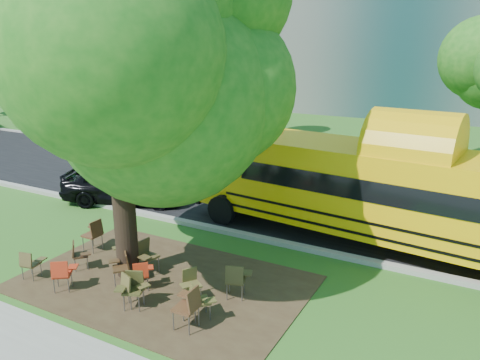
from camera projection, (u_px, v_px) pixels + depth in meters
The scene contains 30 objects.
ground at pixel (144, 266), 12.53m from camera, with size 160.00×160.00×0.00m, color #285A1C.
dirt_patch at pixel (163, 283), 11.64m from camera, with size 7.00×4.50×0.03m, color #382819.
asphalt_road at pixel (259, 194), 18.42m from camera, with size 80.00×8.00×0.04m, color black.
kerb_near at pixel (205, 227), 15.04m from camera, with size 80.00×0.25×0.14m, color gray.
kerb_far at pixel (298, 169), 21.87m from camera, with size 80.00×0.25×0.14m, color gray.
building_left at pixel (109, 8), 60.73m from camera, with size 26.00×14.00×20.00m, color #62635E.
bg_tree_0 at pixel (123, 63), 27.66m from camera, with size 5.20×5.20×7.18m.
bg_tree_1 at pixel (54, 47), 32.76m from camera, with size 6.00×6.00×8.40m.
bg_tree_2 at pixel (251, 70), 27.10m from camera, with size 4.80×4.80×6.62m.
main_tree at pixel (113, 63), 10.56m from camera, with size 7.09×7.09×8.89m.
school_bus at pixel (405, 195), 13.01m from camera, with size 12.14×3.79×2.92m.
chair_0 at pixel (30, 262), 11.69m from camera, with size 0.53×0.55×0.78m.
chair_1 at pixel (78, 253), 12.20m from camera, with size 0.68×0.54×0.79m.
chair_2 at pixel (62, 272), 11.11m from camera, with size 0.57×0.71×0.85m.
chair_3 at pixel (122, 265), 11.53m from camera, with size 0.70×0.56×0.82m.
chair_4 at pixel (132, 286), 10.47m from camera, with size 0.66×0.52×0.84m.
chair_5 at pixel (132, 286), 10.45m from camera, with size 0.59×0.68×0.86m.
chair_6 at pixel (189, 304), 9.62m from camera, with size 0.59×0.64×0.97m.
chair_7 at pixel (198, 298), 9.97m from camera, with size 0.73×0.57×0.84m.
chair_8 at pixel (94, 232), 13.29m from camera, with size 0.56×0.61×0.95m.
chair_9 at pixel (126, 250), 12.35m from camera, with size 0.68×0.54×0.81m.
chair_10 at pixel (146, 253), 12.01m from camera, with size 0.53×0.65×0.90m.
chair_11 at pixel (142, 273), 11.18m from camera, with size 0.53×0.66×0.78m.
chair_12 at pixel (190, 281), 10.77m from camera, with size 0.52×0.66×0.77m.
chair_13 at pixel (236, 278), 10.78m from camera, with size 0.61×0.69×0.90m.
black_car at pixel (126, 182), 17.31m from camera, with size 1.85×4.59×1.56m, color black.
bg_car_silver at pixel (84, 133), 26.93m from camera, with size 1.54×4.42×1.46m, color #9F9EA4.
bg_car_red at pixel (144, 147), 23.65m from camera, with size 2.18×4.73×1.32m, color #5A0F19.
pedestrian_a at pixel (82, 119), 30.64m from camera, with size 0.66×0.43×1.80m, color navy.
pedestrian_b at pixel (54, 112), 33.00m from camera, with size 0.96×0.75×1.97m, color #83714E.
Camera 1 is at (7.65, -8.76, 5.79)m, focal length 35.00 mm.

